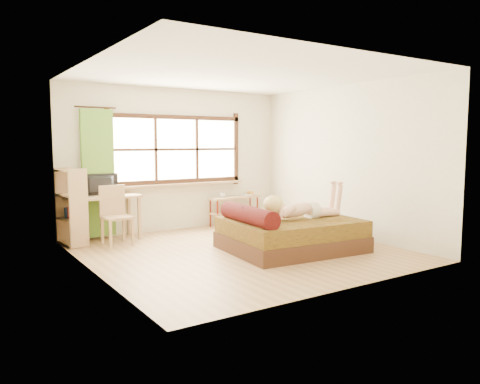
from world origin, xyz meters
TOP-DOWN VIEW (x-y plane):
  - floor at (0.00, 0.00)m, footprint 4.50×4.50m
  - ceiling at (0.00, 0.00)m, footprint 4.50×4.50m
  - wall_back at (0.00, 2.25)m, footprint 4.50×0.00m
  - wall_front at (0.00, -2.25)m, footprint 4.50×0.00m
  - wall_left at (-2.25, 0.00)m, footprint 0.00×4.50m
  - wall_right at (2.25, 0.00)m, footprint 0.00×4.50m
  - window at (0.00, 2.22)m, footprint 2.80×0.16m
  - curtain at (-1.55, 2.13)m, footprint 0.55×0.10m
  - bed at (0.67, -0.35)m, footprint 2.10×1.74m
  - woman at (0.87, -0.40)m, footprint 1.41×0.51m
  - kitten at (0.00, -0.25)m, footprint 0.30×0.14m
  - desk at (-1.54, 1.95)m, footprint 1.27×0.63m
  - monitor at (-1.54, 2.00)m, footprint 0.65×0.12m
  - chair at (-1.45, 1.59)m, footprint 0.46×0.46m
  - pipe_shelf at (1.22, 2.07)m, footprint 1.19×0.43m
  - cup at (0.91, 2.07)m, footprint 0.13×0.13m
  - book at (1.41, 2.07)m, footprint 0.21×0.27m
  - bookshelf at (-2.08, 1.85)m, footprint 0.41×0.60m

SIDE VIEW (x-z plane):
  - floor at x=0.00m, z-range 0.00..0.00m
  - bed at x=0.67m, z-range -0.11..0.64m
  - pipe_shelf at x=1.22m, z-range 0.10..0.75m
  - chair at x=-1.45m, z-range 0.05..1.03m
  - book at x=1.41m, z-range 0.58..0.60m
  - kitten at x=0.00m, z-range 0.49..0.73m
  - cup at x=0.91m, z-range 0.58..0.67m
  - bookshelf at x=-2.08m, z-range 0.01..1.27m
  - desk at x=-1.54m, z-range 0.29..1.06m
  - woman at x=0.87m, z-range 0.49..1.08m
  - monitor at x=-1.54m, z-range 0.78..1.15m
  - curtain at x=-1.55m, z-range 0.05..2.25m
  - wall_back at x=0.00m, z-range -0.90..3.60m
  - wall_front at x=0.00m, z-range -0.90..3.60m
  - wall_left at x=-2.25m, z-range -0.90..3.60m
  - wall_right at x=2.25m, z-range -0.90..3.60m
  - window at x=0.00m, z-range 0.78..2.24m
  - ceiling at x=0.00m, z-range 2.70..2.70m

